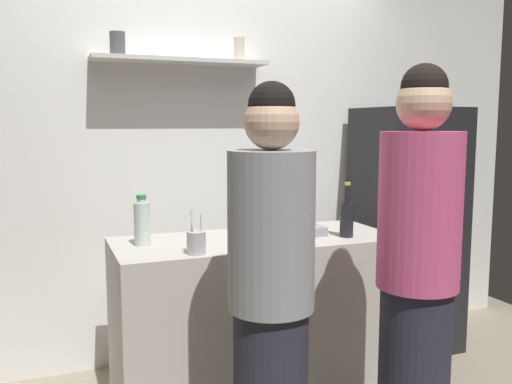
{
  "coord_description": "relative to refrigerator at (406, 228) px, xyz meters",
  "views": [
    {
      "loc": [
        -0.96,
        -2.15,
        1.5
      ],
      "look_at": [
        0.09,
        0.54,
        1.14
      ],
      "focal_mm": 38.37,
      "sensor_mm": 36.0,
      "label": 1
    }
  ],
  "objects": [
    {
      "name": "back_wall_assembly",
      "position": [
        -1.3,
        0.4,
        0.5
      ],
      "size": [
        4.8,
        0.32,
        2.6
      ],
      "color": "white",
      "rests_on": "ground"
    },
    {
      "name": "wine_bottle_dark_glass",
      "position": [
        -0.74,
        -0.46,
        0.19
      ],
      "size": [
        0.07,
        0.07,
        0.3
      ],
      "color": "black",
      "rests_on": "counter"
    },
    {
      "name": "person_pink_top",
      "position": [
        -0.82,
        -1.17,
        0.07
      ],
      "size": [
        0.34,
        0.34,
        1.74
      ],
      "rotation": [
        0.0,
        0.0,
        2.47
      ],
      "color": "#262633",
      "rests_on": "ground"
    },
    {
      "name": "refrigerator",
      "position": [
        0.0,
        0.0,
        0.0
      ],
      "size": [
        0.58,
        0.61,
        1.6
      ],
      "color": "black",
      "rests_on": "ground"
    },
    {
      "name": "water_bottle_plastic",
      "position": [
        -1.81,
        -0.27,
        0.2
      ],
      "size": [
        0.08,
        0.08,
        0.26
      ],
      "color": "silver",
      "rests_on": "counter"
    },
    {
      "name": "person_grey_hoodie",
      "position": [
        -1.45,
        -1.09,
        0.02
      ],
      "size": [
        0.34,
        0.34,
        1.66
      ],
      "rotation": [
        0.0,
        0.0,
        1.67
      ],
      "color": "#262633",
      "rests_on": "ground"
    },
    {
      "name": "utensil_holder",
      "position": [
        -1.6,
        -0.55,
        0.14
      ],
      "size": [
        0.09,
        0.09,
        0.21
      ],
      "color": "#B2B2B7",
      "rests_on": "counter"
    },
    {
      "name": "wine_bottle_pale_glass",
      "position": [
        -1.22,
        -0.18,
        0.21
      ],
      "size": [
        0.07,
        0.07,
        0.31
      ],
      "color": "#B2BFB2",
      "rests_on": "counter"
    },
    {
      "name": "baking_pan",
      "position": [
        -1.0,
        -0.3,
        0.11
      ],
      "size": [
        0.34,
        0.24,
        0.05
      ],
      "primitive_type": "cube",
      "color": "gray",
      "rests_on": "counter"
    },
    {
      "name": "counter",
      "position": [
        -1.21,
        -0.31,
        -0.36
      ],
      "size": [
        1.51,
        0.62,
        0.89
      ],
      "primitive_type": "cube",
      "color": "#B7B2A8",
      "rests_on": "ground"
    }
  ]
}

